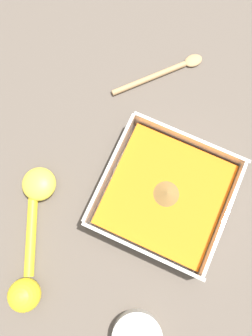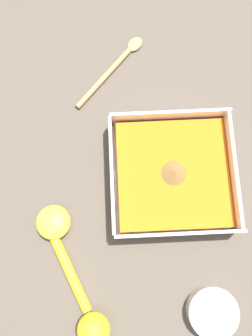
# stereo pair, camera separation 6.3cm
# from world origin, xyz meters

# --- Properties ---
(ground_plane) EXTENTS (4.00, 4.00, 0.00)m
(ground_plane) POSITION_xyz_m (0.00, 0.00, 0.00)
(ground_plane) COLOR brown
(square_dish) EXTENTS (0.23, 0.23, 0.07)m
(square_dish) POSITION_xyz_m (-0.00, 0.03, 0.02)
(square_dish) COLOR silver
(square_dish) RESTS_ON ground_plane
(spice_bowl) EXTENTS (0.09, 0.09, 0.03)m
(spice_bowl) POSITION_xyz_m (0.05, -0.22, 0.02)
(spice_bowl) COLOR silver
(spice_bowl) RESTS_ON ground_plane
(lemon_squeezer) EXTENTS (0.11, 0.20, 0.06)m
(lemon_squeezer) POSITION_xyz_m (-0.17, -0.22, 0.03)
(lemon_squeezer) COLOR yellow
(lemon_squeezer) RESTS_ON ground_plane
(lemon_half) EXTENTS (0.07, 0.07, 0.04)m
(lemon_half) POSITION_xyz_m (-0.23, -0.05, 0.02)
(lemon_half) COLOR yellow
(lemon_half) RESTS_ON ground_plane
(wooden_spoon) EXTENTS (0.16, 0.17, 0.01)m
(wooden_spoon) POSITION_xyz_m (-0.11, 0.28, 0.01)
(wooden_spoon) COLOR tan
(wooden_spoon) RESTS_ON ground_plane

